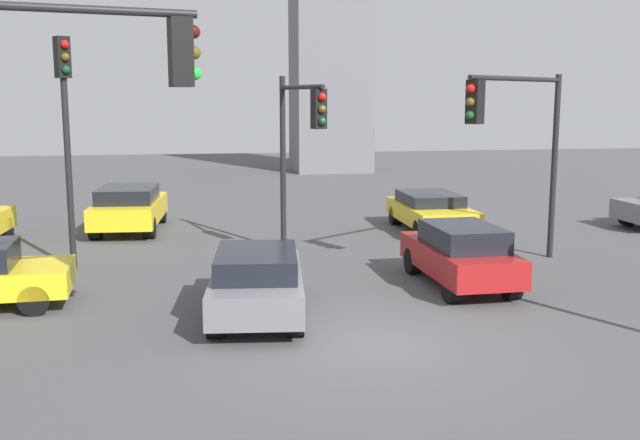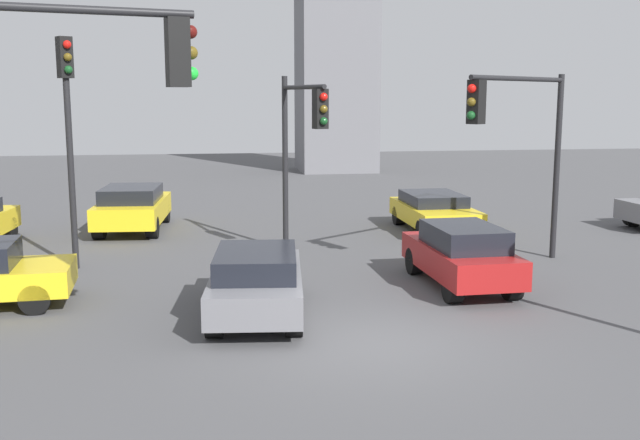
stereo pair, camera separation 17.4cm
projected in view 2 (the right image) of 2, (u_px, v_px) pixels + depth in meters
The scene contains 9 objects.
ground_plane at pixel (370, 343), 13.22m from camera, with size 90.88×90.88×0.00m, color #4C4C4F.
traffic_light_0 at pixel (68, 111), 18.31m from camera, with size 0.44×0.49×5.81m.
traffic_light_2 at pixel (520, 126), 18.25m from camera, with size 3.56×2.60×4.94m.
traffic_light_3 at pixel (302, 132), 19.68m from camera, with size 0.92×2.61×4.92m.
traffic_light_4 at pixel (37, 111), 10.20m from camera, with size 4.06×1.18×5.79m.
car_0 at pixel (461, 254), 17.03m from camera, with size 1.73×3.95×1.47m.
car_4 at pixel (133, 207), 24.18m from camera, with size 2.30×4.46×1.47m.
car_6 at pixel (257, 281), 14.78m from camera, with size 2.22×4.32×1.36m.
car_7 at pixel (434, 211), 24.09m from camera, with size 1.97×4.31×1.24m.
Camera 2 is at (-2.91, -12.37, 4.36)m, focal length 41.48 mm.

